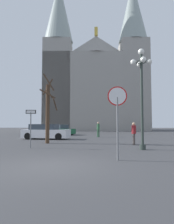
% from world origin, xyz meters
% --- Properties ---
extents(ground_plane, '(120.00, 120.00, 0.00)m').
position_xyz_m(ground_plane, '(0.00, 0.00, 0.00)').
color(ground_plane, '#424244').
extents(cathedral, '(22.34, 13.07, 33.64)m').
position_xyz_m(cathedral, '(1.46, 36.20, 11.30)').
color(cathedral, gray).
rests_on(cathedral, ground).
extents(stop_sign, '(0.82, 0.11, 3.09)m').
position_xyz_m(stop_sign, '(2.55, 1.20, 2.18)').
color(stop_sign, slate).
rests_on(stop_sign, ground).
extents(one_way_arrow_sign, '(0.62, 0.14, 2.37)m').
position_xyz_m(one_way_arrow_sign, '(-2.41, 4.96, 1.48)').
color(one_way_arrow_sign, slate).
rests_on(one_way_arrow_sign, ground).
extents(street_lamp, '(1.28, 1.28, 5.99)m').
position_xyz_m(street_lamp, '(4.35, 4.61, 3.82)').
color(street_lamp, '#2D3833').
rests_on(street_lamp, ground).
extents(bare_tree, '(1.21, 1.34, 5.33)m').
position_xyz_m(bare_tree, '(-2.09, 7.94, 2.53)').
color(bare_tree, '#473323').
rests_on(bare_tree, ground).
extents(parked_car_near_white, '(4.68, 2.30, 1.45)m').
position_xyz_m(parked_car_near_white, '(-3.27, 11.90, 0.69)').
color(parked_car_near_white, silver).
rests_on(parked_car_near_white, ground).
extents(parked_car_far_green, '(4.56, 3.99, 1.36)m').
position_xyz_m(parked_car_far_green, '(-3.36, 19.19, 0.65)').
color(parked_car_far_green, '#1E5B38').
rests_on(parked_car_far_green, ground).
extents(pedestrian_walking, '(0.32, 0.32, 1.60)m').
position_xyz_m(pedestrian_walking, '(4.33, 7.16, 0.96)').
color(pedestrian_walking, '#594C47').
rests_on(pedestrian_walking, ground).
extents(pedestrian_standing, '(0.32, 0.32, 1.69)m').
position_xyz_m(pedestrian_standing, '(1.86, 14.87, 1.03)').
color(pedestrian_standing, '#33663F').
rests_on(pedestrian_standing, ground).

